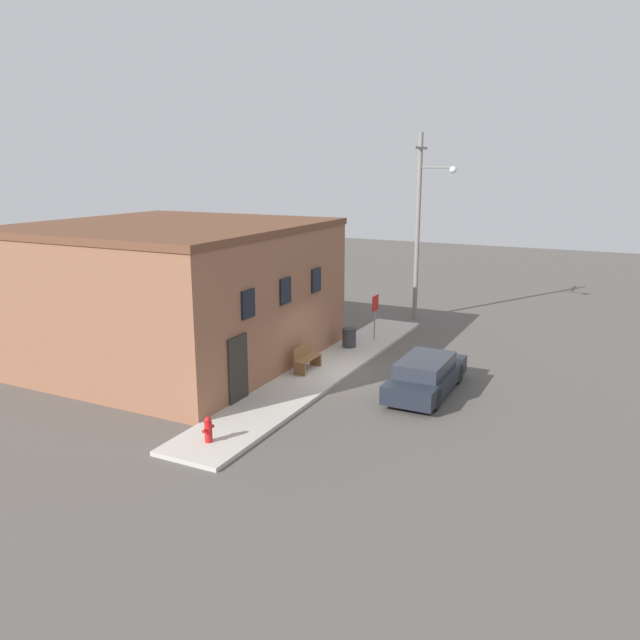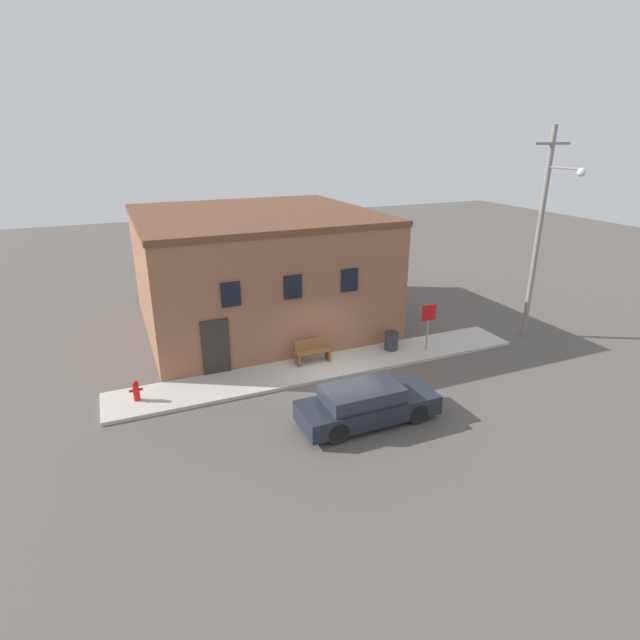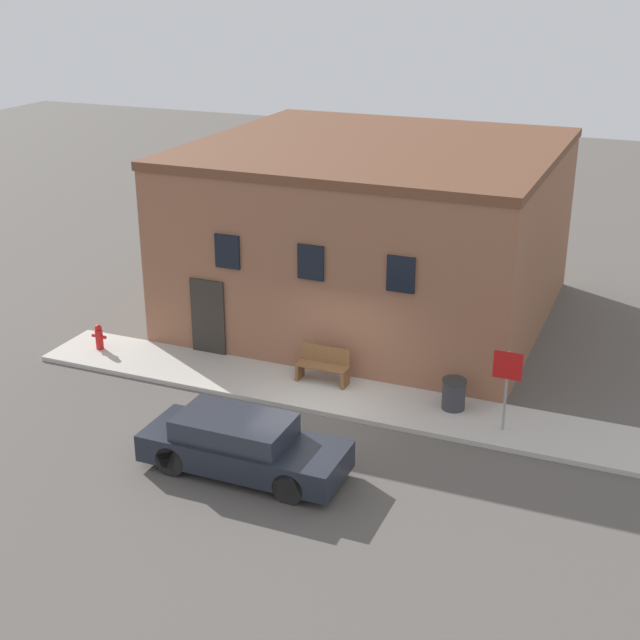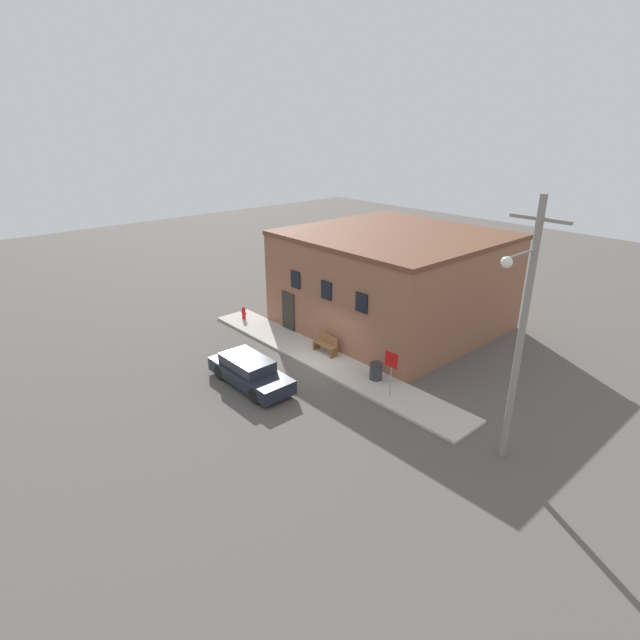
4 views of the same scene
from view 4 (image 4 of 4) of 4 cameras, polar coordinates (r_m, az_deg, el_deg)
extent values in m
plane|color=#56514C|center=(23.22, -1.44, -5.41)|extent=(80.00, 80.00, 0.00)
cube|color=#BCB7AD|center=(23.80, 0.46, -4.53)|extent=(16.02, 2.06, 0.12)
cube|color=#8E5B42|center=(27.48, 8.29, 4.32)|extent=(10.05, 9.69, 4.95)
cube|color=brown|center=(26.83, 8.59, 9.61)|extent=(10.15, 9.79, 0.24)
cube|color=black|center=(25.63, -2.81, 4.63)|extent=(0.70, 0.08, 0.90)
cube|color=black|center=(23.93, 0.73, 3.41)|extent=(0.70, 0.08, 0.90)
cube|color=black|center=(22.35, 4.78, 1.99)|extent=(0.70, 0.08, 0.90)
cube|color=#2D2823|center=(26.77, -3.63, 0.91)|extent=(1.00, 0.08, 2.20)
cylinder|color=red|center=(28.71, -8.71, 0.68)|extent=(0.21, 0.21, 0.57)
sphere|color=red|center=(28.59, -8.74, 1.31)|extent=(0.19, 0.19, 0.19)
cylinder|color=red|center=(28.81, -8.89, 0.93)|extent=(0.11, 0.09, 0.09)
cylinder|color=red|center=(28.55, -8.54, 0.76)|extent=(0.11, 0.09, 0.09)
cylinder|color=gray|center=(20.51, 8.11, -6.11)|extent=(0.06, 0.06, 1.93)
cube|color=red|center=(20.21, 8.17, -4.52)|extent=(0.65, 0.02, 0.65)
cube|color=brown|center=(24.63, -0.40, -2.87)|extent=(0.08, 0.44, 0.43)
cube|color=brown|center=(23.79, 1.58, -3.81)|extent=(0.08, 0.44, 0.43)
cube|color=brown|center=(24.11, 0.58, -2.83)|extent=(1.32, 0.44, 0.04)
cube|color=brown|center=(24.13, 0.93, -2.17)|extent=(1.32, 0.04, 0.44)
cylinder|color=#333338|center=(21.93, 6.41, -5.90)|extent=(0.55, 0.55, 0.70)
cylinder|color=#2D2D2D|center=(21.76, 6.45, -5.02)|extent=(0.58, 0.58, 0.06)
cylinder|color=gray|center=(16.58, 21.96, -1.96)|extent=(0.22, 0.22, 8.74)
cylinder|color=gray|center=(15.06, 22.06, 7.02)|extent=(0.08, 1.56, 0.08)
sphere|color=silver|center=(14.41, 20.56, 6.20)|extent=(0.32, 0.32, 0.32)
cube|color=gray|center=(15.58, 23.86, 10.52)|extent=(1.80, 0.10, 0.10)
cylinder|color=black|center=(21.18, -4.26, -7.30)|extent=(0.67, 0.20, 0.67)
cylinder|color=black|center=(20.47, -7.43, -8.54)|extent=(0.67, 0.20, 0.67)
cylinder|color=black|center=(23.15, -8.36, -4.82)|extent=(0.67, 0.20, 0.67)
cylinder|color=black|center=(22.51, -11.36, -5.85)|extent=(0.67, 0.20, 0.67)
cube|color=#1E232D|center=(21.73, -7.95, -6.22)|extent=(4.35, 1.61, 0.60)
cube|color=#282D38|center=(21.65, -8.34, -4.79)|extent=(2.39, 1.42, 0.45)
camera|label=1|loc=(35.54, -34.42, 12.63)|focal=35.00mm
camera|label=2|loc=(22.99, -45.73, 9.83)|focal=28.00mm
camera|label=3|loc=(9.37, -67.22, 4.71)|focal=50.00mm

